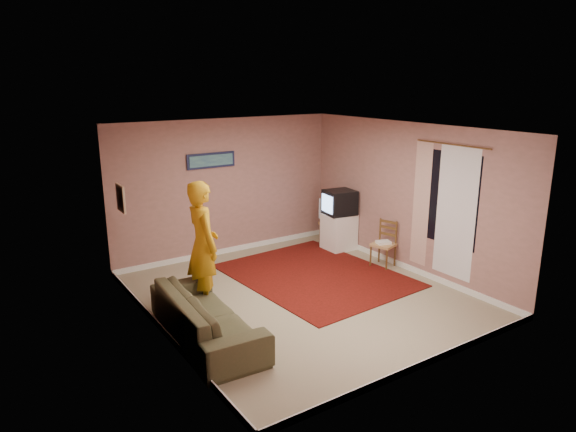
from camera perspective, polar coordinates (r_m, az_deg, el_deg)
ground at (r=8.15m, az=1.44°, el=-8.87°), size 5.00×5.00×0.00m
wall_back at (r=9.81m, az=-6.91°, el=3.16°), size 4.50×0.02×2.60m
wall_front at (r=5.94m, az=15.51°, el=-5.25°), size 4.50×0.02×2.60m
wall_left at (r=6.73m, az=-14.42°, el=-2.76°), size 0.02×5.00×2.60m
wall_right at (r=9.16m, az=13.12°, el=2.01°), size 0.02×5.00×2.60m
ceiling at (r=7.48m, az=1.57°, el=9.65°), size 4.50×5.00×0.02m
baseboard_back at (r=10.13m, az=-6.66°, el=-3.79°), size 4.50×0.02×0.10m
baseboard_front at (r=6.48m, az=14.65°, el=-15.66°), size 4.50×0.02×0.10m
baseboard_left at (r=7.21m, az=-13.68°, el=-12.26°), size 0.02×5.00×0.10m
baseboard_right at (r=9.50m, az=12.64°, el=-5.36°), size 0.02×5.00×0.10m
window at (r=8.54m, az=17.51°, el=1.81°), size 0.01×1.10×1.50m
curtain_sheer at (r=8.49m, az=18.12°, el=0.29°), size 0.01×0.75×2.10m
curtain_floral at (r=8.91m, az=14.57°, el=1.24°), size 0.01×0.35×2.10m
curtain_rod at (r=8.36m, az=17.79°, el=7.58°), size 0.02×1.40×0.02m
picture_back at (r=9.55m, az=-8.54°, el=6.13°), size 0.95×0.04×0.28m
picture_left at (r=8.16m, az=-18.07°, el=1.89°), size 0.04×0.38×0.42m
area_rug at (r=8.95m, az=3.08°, el=-6.59°), size 2.62×3.19×0.02m
tv_cabinet at (r=10.24m, az=5.68°, el=-1.74°), size 0.56×0.51×0.72m
crt_tv at (r=10.08m, az=5.74°, el=1.52°), size 0.62×0.57×0.48m
chair_a at (r=10.30m, az=5.02°, el=-0.28°), size 0.49×0.47×0.53m
dvd_player at (r=10.32m, az=5.01°, el=-0.63°), size 0.38×0.30×0.06m
blue_throw at (r=10.40m, az=4.39°, el=0.96°), size 0.39×0.05×0.41m
chair_b at (r=9.37m, az=10.58°, el=-2.55°), size 0.46×0.47×0.45m
game_console at (r=9.39m, az=10.56°, el=-2.89°), size 0.28×0.24×0.05m
sofa at (r=6.87m, az=-9.08°, el=-10.89°), size 0.99×2.24×0.64m
person at (r=7.56m, az=-9.42°, el=-3.24°), size 0.50×0.73×1.92m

